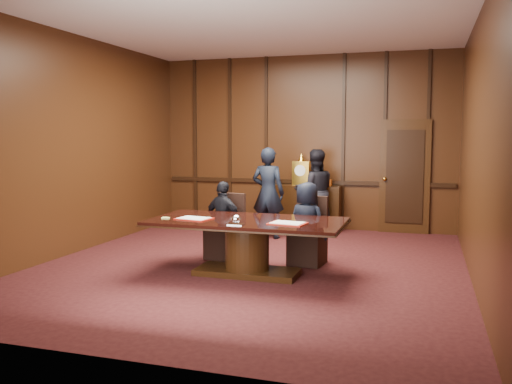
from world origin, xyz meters
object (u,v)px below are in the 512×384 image
(witness_left, at_px, (268,193))
(witness_right, at_px, (315,192))
(signatory_right, at_px, (307,224))
(signatory_left, at_px, (223,220))
(sideboard, at_px, (301,205))
(conference_table, at_px, (247,238))

(witness_left, relative_size, witness_right, 1.03)
(signatory_right, bearing_deg, signatory_left, 19.18)
(sideboard, xyz_separation_m, signatory_right, (0.75, -2.96, 0.12))
(sideboard, relative_size, conference_table, 0.61)
(sideboard, xyz_separation_m, witness_right, (0.35, -0.39, 0.33))
(sideboard, height_order, witness_left, witness_left)
(conference_table, xyz_separation_m, signatory_right, (0.65, 0.80, 0.10))
(conference_table, bearing_deg, sideboard, 91.59)
(conference_table, xyz_separation_m, witness_right, (0.25, 3.37, 0.31))
(signatory_right, bearing_deg, witness_left, -39.53)
(conference_table, relative_size, witness_left, 1.56)
(conference_table, height_order, witness_right, witness_right)
(signatory_left, xyz_separation_m, witness_left, (0.17, 1.85, 0.24))
(sideboard, bearing_deg, signatory_left, -100.44)
(witness_right, bearing_deg, signatory_left, 48.48)
(signatory_right, height_order, witness_right, witness_right)
(signatory_right, xyz_separation_m, witness_left, (-1.13, 1.85, 0.23))
(witness_left, height_order, witness_right, witness_left)
(signatory_right, bearing_deg, witness_right, -62.00)
(conference_table, xyz_separation_m, signatory_left, (-0.65, 0.80, 0.09))
(signatory_right, relative_size, witness_right, 0.75)
(sideboard, relative_size, signatory_left, 1.34)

